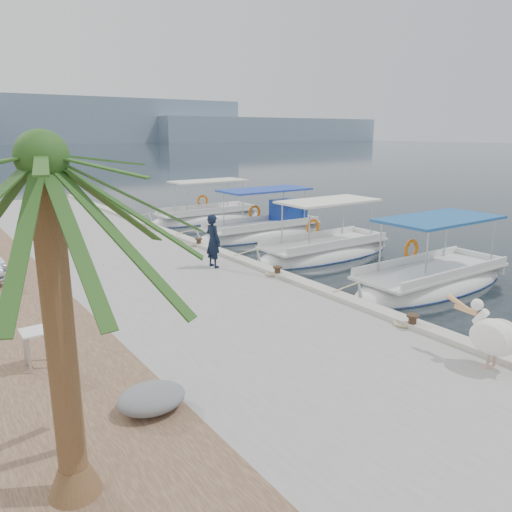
% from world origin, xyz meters
% --- Properties ---
extents(ground, '(400.00, 400.00, 0.00)m').
position_xyz_m(ground, '(0.00, 0.00, 0.00)').
color(ground, black).
rests_on(ground, ground).
extents(concrete_quay, '(6.00, 40.00, 0.50)m').
position_xyz_m(concrete_quay, '(-3.00, 5.00, 0.25)').
color(concrete_quay, gray).
rests_on(concrete_quay, ground).
extents(quay_curb, '(0.44, 40.00, 0.12)m').
position_xyz_m(quay_curb, '(-0.22, 5.00, 0.56)').
color(quay_curb, '#AEAA9B').
rests_on(quay_curb, concrete_quay).
extents(distant_hills, '(330.00, 60.00, 18.00)m').
position_xyz_m(distant_hills, '(29.61, 201.49, 7.61)').
color(distant_hills, gray).
rests_on(distant_hills, ground).
extents(fishing_caique_b, '(6.70, 2.29, 2.83)m').
position_xyz_m(fishing_caique_b, '(3.94, -0.88, 0.12)').
color(fishing_caique_b, white).
rests_on(fishing_caique_b, ground).
extents(fishing_caique_c, '(6.55, 2.17, 2.83)m').
position_xyz_m(fishing_caique_c, '(3.86, 4.03, 0.13)').
color(fishing_caique_c, white).
rests_on(fishing_caique_c, ground).
extents(fishing_caique_d, '(7.00, 2.18, 2.83)m').
position_xyz_m(fishing_caique_d, '(4.19, 8.56, 0.19)').
color(fishing_caique_d, white).
rests_on(fishing_caique_d, ground).
extents(fishing_caique_e, '(6.83, 2.02, 2.83)m').
position_xyz_m(fishing_caique_e, '(4.00, 13.67, 0.13)').
color(fishing_caique_e, white).
rests_on(fishing_caique_e, ground).
extents(mooring_bollards, '(0.28, 20.28, 0.33)m').
position_xyz_m(mooring_bollards, '(-0.35, 1.50, 0.69)').
color(mooring_bollards, black).
rests_on(mooring_bollards, concrete_quay).
extents(pelican, '(0.63, 1.58, 1.22)m').
position_xyz_m(pelican, '(-0.70, -5.54, 1.13)').
color(pelican, tan).
rests_on(pelican, concrete_quay).
extents(fisherman, '(0.48, 0.67, 1.73)m').
position_xyz_m(fisherman, '(-1.38, 3.59, 1.37)').
color(fisherman, black).
rests_on(fisherman, concrete_quay).
extents(date_palm, '(4.60, 4.60, 4.95)m').
position_xyz_m(date_palm, '(-8.04, -4.53, 4.51)').
color(date_palm, brown).
rests_on(date_palm, cobblestone_strip).
extents(tarp_bundle, '(1.10, 0.90, 0.40)m').
position_xyz_m(tarp_bundle, '(-6.52, -3.32, 0.70)').
color(tarp_bundle, slate).
rests_on(tarp_bundle, cobblestone_strip).
extents(folding_table, '(0.55, 0.55, 0.73)m').
position_xyz_m(folding_table, '(-7.64, -0.71, 1.02)').
color(folding_table, silver).
rests_on(folding_table, cobblestone_strip).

